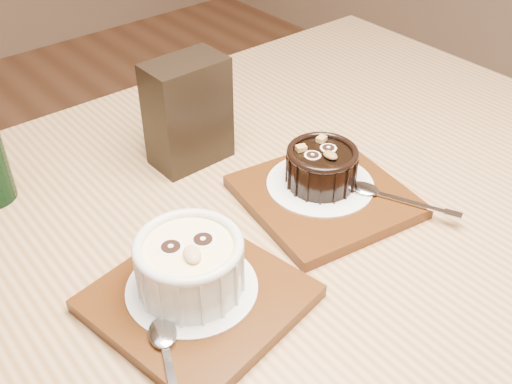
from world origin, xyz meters
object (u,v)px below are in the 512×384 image
Objects in this scene: table at (237,299)px; tray_left at (198,299)px; tray_right at (324,197)px; ramekin_white at (190,263)px; ramekin_dark at (322,165)px; condiment_stand at (188,113)px.

table is 0.14m from tray_left.
tray_left is 1.00× the size of tray_right.
ramekin_white is at bearing 92.75° from tray_left.
table is at bearing 29.75° from tray_left.
tray_right is 0.04m from ramekin_dark.
tray_left is at bearing -164.74° from ramekin_dark.
table is at bearing 175.17° from tray_right.
tray_left is 0.23m from ramekin_dark.
table is 6.75× the size of tray_left.
table is at bearing -176.57° from ramekin_dark.
table is 0.24m from condiment_stand.
ramekin_dark reaches higher than table.
ramekin_white is (-0.08, -0.04, 0.14)m from table.
condiment_stand reaches higher than ramekin_white.
table is at bearing 45.00° from ramekin_white.
table is 0.16m from tray_right.
ramekin_white is at bearing -172.65° from tray_right.
ramekin_white is 0.58× the size of tray_right.
table is 0.17m from ramekin_white.
ramekin_white is at bearing -155.46° from table.
tray_left is (-0.08, -0.05, 0.10)m from table.
ramekin_dark reaches higher than tray_left.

